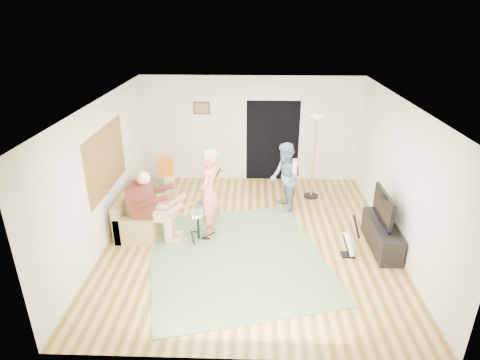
% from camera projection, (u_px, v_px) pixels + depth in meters
% --- Properties ---
extents(floor, '(6.00, 6.00, 0.00)m').
position_uv_depth(floor, '(249.00, 238.00, 7.97)').
color(floor, brown).
rests_on(floor, ground).
extents(walls, '(5.50, 6.00, 2.70)m').
position_uv_depth(walls, '(250.00, 175.00, 7.43)').
color(walls, beige).
rests_on(walls, floor).
extents(ceiling, '(6.00, 6.00, 0.00)m').
position_uv_depth(ceiling, '(251.00, 103.00, 6.90)').
color(ceiling, white).
rests_on(ceiling, walls).
extents(window_blinds, '(0.00, 2.05, 2.05)m').
position_uv_depth(window_blinds, '(106.00, 159.00, 7.62)').
color(window_blinds, brown).
rests_on(window_blinds, walls).
extents(doorway, '(2.10, 0.00, 2.10)m').
position_uv_depth(doorway, '(273.00, 141.00, 10.28)').
color(doorway, black).
rests_on(doorway, walls).
extents(picture_frame, '(0.42, 0.03, 0.32)m').
position_uv_depth(picture_frame, '(202.00, 108.00, 9.99)').
color(picture_frame, '#3F2314').
rests_on(picture_frame, walls).
extents(area_rug, '(3.84, 4.10, 0.02)m').
position_uv_depth(area_rug, '(236.00, 257.00, 7.35)').
color(area_rug, '#516D42').
rests_on(area_rug, floor).
extents(sofa, '(0.78, 1.90, 0.77)m').
position_uv_depth(sofa, '(142.00, 211.00, 8.46)').
color(sofa, olive).
rests_on(sofa, floor).
extents(drummer, '(0.93, 0.52, 1.42)m').
position_uv_depth(drummer, '(153.00, 213.00, 7.73)').
color(drummer, '#552218').
rests_on(drummer, sofa).
extents(drum_kit, '(0.39, 0.69, 0.71)m').
position_uv_depth(drum_kit, '(198.00, 225.00, 7.80)').
color(drum_kit, black).
rests_on(drum_kit, floor).
extents(singer, '(0.48, 0.69, 1.80)m').
position_uv_depth(singer, '(208.00, 194.00, 7.73)').
color(singer, '#D0715A').
rests_on(singer, floor).
extents(microphone, '(0.06, 0.06, 0.24)m').
position_uv_depth(microphone, '(218.00, 173.00, 7.54)').
color(microphone, black).
rests_on(microphone, singer).
extents(guitarist, '(0.71, 0.85, 1.56)m').
position_uv_depth(guitarist, '(285.00, 178.00, 8.76)').
color(guitarist, slate).
rests_on(guitarist, floor).
extents(guitar_held, '(0.16, 0.61, 0.26)m').
position_uv_depth(guitar_held, '(295.00, 166.00, 8.65)').
color(guitar_held, silver).
rests_on(guitar_held, guitarist).
extents(guitar_spare, '(0.31, 0.27, 0.85)m').
position_uv_depth(guitar_spare, '(349.00, 244.00, 7.30)').
color(guitar_spare, black).
rests_on(guitar_spare, floor).
extents(torchiere_lamp, '(0.36, 0.36, 1.99)m').
position_uv_depth(torchiere_lamp, '(315.00, 143.00, 9.16)').
color(torchiere_lamp, black).
rests_on(torchiere_lamp, floor).
extents(dining_chair, '(0.41, 0.42, 0.90)m').
position_uv_depth(dining_chair, '(167.00, 181.00, 9.73)').
color(dining_chair, '#D7B48C').
rests_on(dining_chair, floor).
extents(tv_cabinet, '(0.40, 1.40, 0.50)m').
position_uv_depth(tv_cabinet, '(382.00, 235.00, 7.57)').
color(tv_cabinet, black).
rests_on(tv_cabinet, floor).
extents(television, '(0.06, 1.01, 0.58)m').
position_uv_depth(television, '(383.00, 207.00, 7.33)').
color(television, black).
rests_on(television, tv_cabinet).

